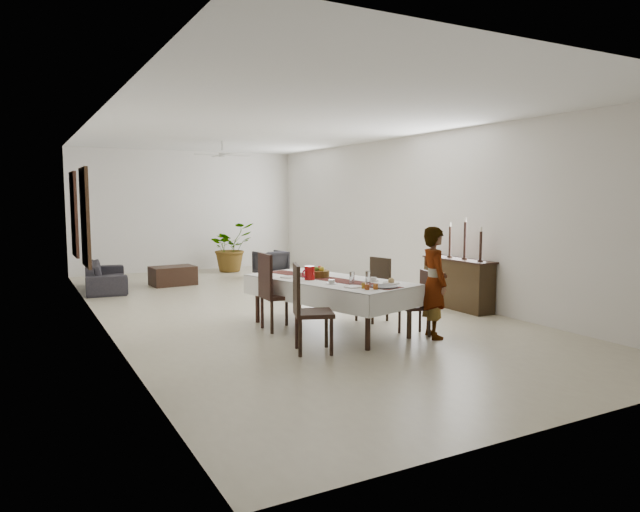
{
  "coord_description": "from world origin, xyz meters",
  "views": [
    {
      "loc": [
        -4.15,
        -9.22,
        1.99
      ],
      "look_at": [
        0.12,
        -1.31,
        1.05
      ],
      "focal_mm": 32.0,
      "sensor_mm": 36.0,
      "label": 1
    }
  ],
  "objects_px": {
    "dining_table_top": "(329,282)",
    "red_pitcher": "(310,273)",
    "woman": "(434,282)",
    "sofa": "(106,276)",
    "sideboard_body": "(458,284)"
  },
  "relations": [
    {
      "from": "dining_table_top",
      "to": "red_pitcher",
      "type": "distance_m",
      "value": 0.32
    },
    {
      "from": "red_pitcher",
      "to": "woman",
      "type": "xyz_separation_m",
      "value": [
        1.37,
        -1.17,
        -0.08
      ]
    },
    {
      "from": "sofa",
      "to": "red_pitcher",
      "type": "bearing_deg",
      "value": -151.76
    },
    {
      "from": "red_pitcher",
      "to": "woman",
      "type": "relative_size",
      "value": 0.13
    },
    {
      "from": "sideboard_body",
      "to": "sofa",
      "type": "height_order",
      "value": "sideboard_body"
    },
    {
      "from": "woman",
      "to": "sideboard_body",
      "type": "relative_size",
      "value": 1.09
    },
    {
      "from": "dining_table_top",
      "to": "woman",
      "type": "relative_size",
      "value": 1.54
    },
    {
      "from": "red_pitcher",
      "to": "sideboard_body",
      "type": "distance_m",
      "value": 3.16
    },
    {
      "from": "dining_table_top",
      "to": "red_pitcher",
      "type": "height_order",
      "value": "red_pitcher"
    },
    {
      "from": "dining_table_top",
      "to": "sofa",
      "type": "height_order",
      "value": "dining_table_top"
    },
    {
      "from": "red_pitcher",
      "to": "dining_table_top",
      "type": "bearing_deg",
      "value": -14.98
    },
    {
      "from": "dining_table_top",
      "to": "sideboard_body",
      "type": "relative_size",
      "value": 1.68
    },
    {
      "from": "dining_table_top",
      "to": "red_pitcher",
      "type": "xyz_separation_m",
      "value": [
        -0.28,
        0.08,
        0.14
      ]
    },
    {
      "from": "red_pitcher",
      "to": "sideboard_body",
      "type": "bearing_deg",
      "value": 4.99
    },
    {
      "from": "red_pitcher",
      "to": "sideboard_body",
      "type": "relative_size",
      "value": 0.14
    }
  ]
}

